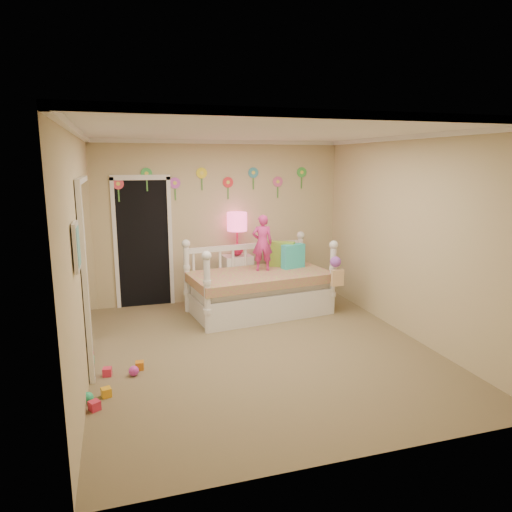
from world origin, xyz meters
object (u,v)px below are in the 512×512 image
object	(u,v)px
child	(262,243)
nightstand	(237,278)
table_lamp	(237,227)
daybed	(259,276)

from	to	relation	value
child	nightstand	xyz separation A→B (m)	(-0.24, 0.59, -0.68)
child	table_lamp	xyz separation A→B (m)	(-0.24, 0.59, 0.17)
nightstand	table_lamp	world-z (taller)	table_lamp
daybed	nightstand	size ratio (longest dim) A/B	2.74
daybed	nightstand	world-z (taller)	daybed
daybed	nightstand	xyz separation A→B (m)	(-0.16, 0.70, -0.19)
child	nightstand	size ratio (longest dim) A/B	1.12
daybed	child	xyz separation A→B (m)	(0.08, 0.11, 0.49)
table_lamp	child	bearing A→B (deg)	-67.65
nightstand	daybed	bearing A→B (deg)	-80.76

